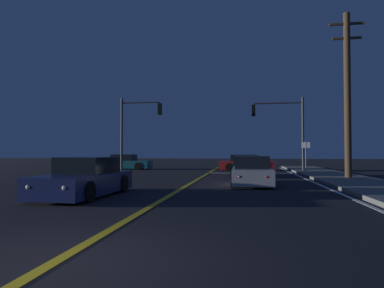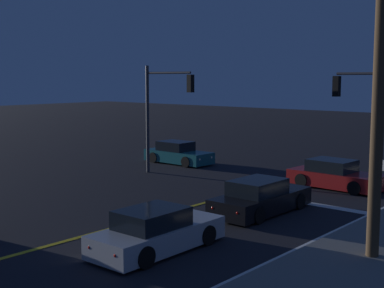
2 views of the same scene
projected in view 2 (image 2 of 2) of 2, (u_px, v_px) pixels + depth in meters
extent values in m
cube|color=gold|center=(74.00, 239.00, 17.46)|extent=(0.20, 37.20, 0.01)
cube|color=white|center=(221.00, 285.00, 13.54)|extent=(0.16, 37.20, 0.01)
cube|color=white|center=(304.00, 203.00, 22.51)|extent=(6.28, 0.50, 0.01)
cube|color=maroon|center=(336.00, 179.00, 25.49)|extent=(4.50, 2.08, 0.68)
cube|color=black|center=(332.00, 166.00, 25.59)|extent=(2.10, 1.70, 0.60)
cylinder|color=black|center=(372.00, 183.00, 25.19)|extent=(0.65, 0.25, 0.64)
cylinder|color=black|center=(354.00, 188.00, 23.94)|extent=(0.65, 0.25, 0.64)
cylinder|color=black|center=(320.00, 175.00, 27.06)|extent=(0.65, 0.25, 0.64)
cylinder|color=black|center=(302.00, 180.00, 25.81)|extent=(0.65, 0.25, 0.64)
sphere|color=#FFF4CC|center=(374.00, 185.00, 23.59)|extent=(0.18, 0.18, 0.18)
sphere|color=red|center=(304.00, 170.00, 27.37)|extent=(0.14, 0.14, 0.14)
sphere|color=red|center=(291.00, 173.00, 26.53)|extent=(0.14, 0.14, 0.14)
cube|color=black|center=(261.00, 201.00, 20.82)|extent=(1.80, 4.69, 0.68)
cube|color=black|center=(257.00, 187.00, 20.54)|extent=(1.54, 2.16, 0.60)
cylinder|color=black|center=(264.00, 195.00, 22.46)|extent=(0.22, 0.64, 0.64)
cylinder|color=black|center=(299.00, 201.00, 21.38)|extent=(0.22, 0.64, 0.64)
cylinder|color=black|center=(221.00, 208.00, 20.29)|extent=(0.22, 0.64, 0.64)
cylinder|color=black|center=(258.00, 215.00, 19.20)|extent=(0.22, 0.64, 0.64)
sphere|color=#FFF4CC|center=(280.00, 188.00, 22.88)|extent=(0.18, 0.18, 0.18)
sphere|color=#FFF4CC|center=(303.00, 192.00, 22.16)|extent=(0.18, 0.18, 0.18)
sphere|color=red|center=(213.00, 208.00, 19.45)|extent=(0.14, 0.14, 0.14)
sphere|color=red|center=(238.00, 213.00, 18.73)|extent=(0.14, 0.14, 0.14)
cube|color=#195960|center=(179.00, 156.00, 32.87)|extent=(4.40, 1.78, 0.68)
cube|color=black|center=(175.00, 146.00, 32.97)|extent=(2.03, 1.51, 0.60)
cylinder|color=black|center=(204.00, 159.00, 32.58)|extent=(0.64, 0.23, 0.64)
cylinder|color=black|center=(186.00, 162.00, 31.39)|extent=(0.64, 0.23, 0.64)
cylinder|color=black|center=(172.00, 155.00, 34.37)|extent=(0.64, 0.23, 0.64)
cylinder|color=black|center=(154.00, 157.00, 33.18)|extent=(0.64, 0.23, 0.64)
sphere|color=#FFF4CC|center=(211.00, 157.00, 31.85)|extent=(0.18, 0.18, 0.18)
sphere|color=#FFF4CC|center=(199.00, 159.00, 31.06)|extent=(0.18, 0.18, 0.18)
sphere|color=red|center=(160.00, 151.00, 34.66)|extent=(0.14, 0.14, 0.14)
sphere|color=red|center=(148.00, 153.00, 33.87)|extent=(0.14, 0.14, 0.14)
cube|color=#B2B5BA|center=(158.00, 236.00, 16.23)|extent=(1.79, 4.44, 0.68)
cube|color=black|center=(152.00, 219.00, 15.95)|extent=(1.52, 2.05, 0.60)
cylinder|color=black|center=(169.00, 226.00, 17.80)|extent=(0.23, 0.64, 0.64)
cylinder|color=black|center=(207.00, 235.00, 16.76)|extent=(0.23, 0.64, 0.64)
cylinder|color=black|center=(106.00, 245.00, 15.72)|extent=(0.23, 0.64, 0.64)
cylinder|color=black|center=(145.00, 257.00, 14.68)|extent=(0.23, 0.64, 0.64)
sphere|color=#FFF4CC|center=(191.00, 217.00, 18.19)|extent=(0.18, 0.18, 0.18)
sphere|color=#FFF4CC|center=(216.00, 222.00, 17.50)|extent=(0.18, 0.18, 0.18)
sphere|color=red|center=(90.00, 247.00, 14.92)|extent=(0.14, 0.14, 0.14)
sphere|color=red|center=(116.00, 255.00, 14.23)|extent=(0.14, 0.14, 0.14)
cylinder|color=#38383D|center=(379.00, 73.00, 22.24)|extent=(3.76, 0.12, 0.12)
cube|color=black|center=(337.00, 86.00, 23.53)|extent=(0.28, 0.28, 0.90)
sphere|color=red|center=(337.00, 80.00, 23.50)|extent=(0.22, 0.22, 0.22)
sphere|color=#4C2D05|center=(337.00, 86.00, 23.53)|extent=(0.22, 0.22, 0.22)
sphere|color=#0A3814|center=(336.00, 92.00, 23.56)|extent=(0.22, 0.22, 0.22)
cylinder|color=#38383D|center=(148.00, 119.00, 29.46)|extent=(0.18, 0.18, 5.87)
cylinder|color=#38383D|center=(168.00, 73.00, 28.14)|extent=(3.12, 0.12, 0.12)
cube|color=black|center=(190.00, 83.00, 27.19)|extent=(0.28, 0.28, 0.90)
sphere|color=red|center=(190.00, 78.00, 27.16)|extent=(0.22, 0.22, 0.22)
sphere|color=#4C2D05|center=(190.00, 83.00, 27.19)|extent=(0.22, 0.22, 0.22)
sphere|color=#0A3814|center=(190.00, 89.00, 27.22)|extent=(0.22, 0.22, 0.22)
cylinder|color=#4C3823|center=(379.00, 100.00, 14.80)|extent=(0.36, 0.36, 9.20)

